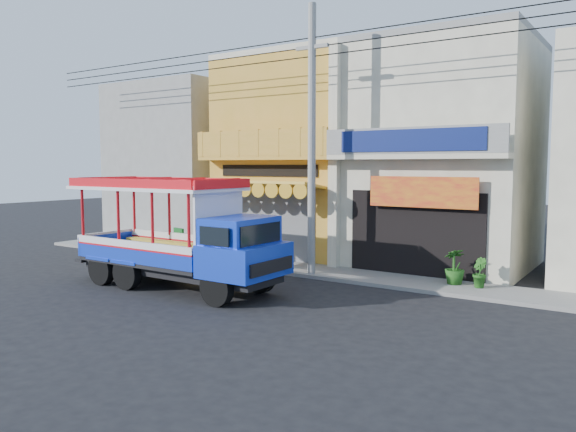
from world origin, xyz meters
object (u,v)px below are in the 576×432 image
object	(u,v)px
songthaew_truck	(189,237)
potted_plant_c	(455,266)
utility_pole	(316,126)
potted_plant_b	(479,273)
green_sign	(179,242)

from	to	relation	value
songthaew_truck	potted_plant_c	xyz separation A→B (m)	(6.50, 4.80, -0.96)
utility_pole	potted_plant_b	xyz separation A→B (m)	(5.15, 0.92, -4.47)
utility_pole	potted_plant_b	bearing A→B (deg)	10.11
potted_plant_c	potted_plant_b	bearing A→B (deg)	125.05
green_sign	utility_pole	bearing A→B (deg)	-5.99
songthaew_truck	potted_plant_b	world-z (taller)	songthaew_truck
green_sign	potted_plant_b	xyz separation A→B (m)	(12.20, 0.18, 0.01)
utility_pole	green_sign	size ratio (longest dim) A/B	27.02
green_sign	potted_plant_b	bearing A→B (deg)	0.84
songthaew_truck	potted_plant_b	size ratio (longest dim) A/B	8.12
utility_pole	songthaew_truck	size ratio (longest dim) A/B	3.87
potted_plant_b	potted_plant_c	world-z (taller)	potted_plant_c
potted_plant_b	potted_plant_c	size ratio (longest dim) A/B	0.82
utility_pole	potted_plant_c	distance (m)	6.28
utility_pole	potted_plant_b	size ratio (longest dim) A/B	31.38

